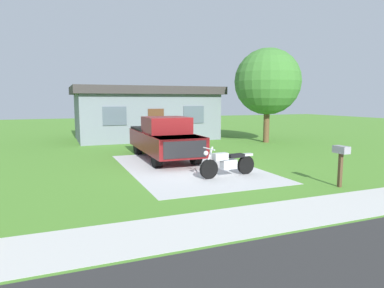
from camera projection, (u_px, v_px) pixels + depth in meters
The scene contains 8 objects.
ground_plane at pixel (189, 167), 13.39m from camera, with size 80.00×80.00×0.00m, color #4E872D.
driveway_pad at pixel (189, 167), 13.39m from camera, with size 4.75×7.73×0.01m, color #BBBBBB.
sidewalk_strip at pixel (284, 214), 7.87m from camera, with size 36.00×1.80×0.01m, color beige.
motorcycle at pixel (228, 163), 11.75m from camera, with size 2.21×0.70×1.09m.
pickup_truck at pixel (163, 138), 15.29m from camera, with size 2.08×5.66×1.90m.
mailbox at pixel (341, 155), 10.25m from camera, with size 0.26×0.48×1.26m.
shade_tree at pixel (268, 82), 20.90m from camera, with size 4.05×4.05×5.78m.
neighbor_house at pixel (146, 112), 23.31m from camera, with size 9.60×5.60×3.50m.
Camera 1 is at (-4.80, -12.25, 2.62)m, focal length 31.89 mm.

